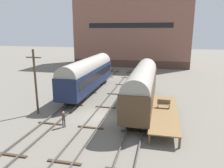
# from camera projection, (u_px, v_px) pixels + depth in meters

# --- Properties ---
(ground_plane) EXTENTS (200.00, 200.00, 0.00)m
(ground_plane) POSITION_uv_depth(u_px,v_px,m) (99.00, 117.00, 24.26)
(ground_plane) COLOR #6B665B
(track_left) EXTENTS (2.60, 60.00, 0.26)m
(track_left) POSITION_uv_depth(u_px,v_px,m) (63.00, 112.00, 25.16)
(track_left) COLOR #4C4742
(track_left) RESTS_ON ground
(track_middle) EXTENTS (2.60, 60.00, 0.26)m
(track_middle) POSITION_uv_depth(u_px,v_px,m) (99.00, 115.00, 24.22)
(track_middle) COLOR #4C4742
(track_middle) RESTS_ON ground
(track_right) EXTENTS (2.60, 60.00, 0.26)m
(track_right) POSITION_uv_depth(u_px,v_px,m) (138.00, 119.00, 23.28)
(track_right) COLOR #4C4742
(track_right) RESTS_ON ground
(train_car_brown) EXTENTS (2.90, 15.77, 5.25)m
(train_car_brown) POSITION_uv_depth(u_px,v_px,m) (142.00, 85.00, 26.12)
(train_car_brown) COLOR black
(train_car_brown) RESTS_ON ground
(train_car_navy) EXTENTS (3.04, 17.14, 5.30)m
(train_car_navy) POSITION_uv_depth(u_px,v_px,m) (88.00, 73.00, 33.23)
(train_car_navy) COLOR black
(train_car_navy) RESTS_ON ground
(station_platform) EXTENTS (2.73, 11.52, 1.04)m
(station_platform) POSITION_uv_depth(u_px,v_px,m) (164.00, 112.00, 23.06)
(station_platform) COLOR brown
(station_platform) RESTS_ON ground
(bench) EXTENTS (1.40, 0.40, 0.91)m
(bench) POSITION_uv_depth(u_px,v_px,m) (164.00, 103.00, 23.92)
(bench) COLOR brown
(bench) RESTS_ON station_platform
(person_worker) EXTENTS (0.32, 0.32, 1.64)m
(person_worker) POSITION_uv_depth(u_px,v_px,m) (64.00, 118.00, 21.37)
(person_worker) COLOR #282833
(person_worker) RESTS_ON ground
(utility_pole) EXTENTS (1.80, 0.24, 7.36)m
(utility_pole) POSITION_uv_depth(u_px,v_px,m) (35.00, 81.00, 24.27)
(utility_pole) COLOR #473828
(utility_pole) RESTS_ON ground
(warehouse_building) EXTENTS (30.16, 11.76, 19.32)m
(warehouse_building) POSITION_uv_depth(u_px,v_px,m) (133.00, 30.00, 60.02)
(warehouse_building) COLOR #4F342A
(warehouse_building) RESTS_ON ground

